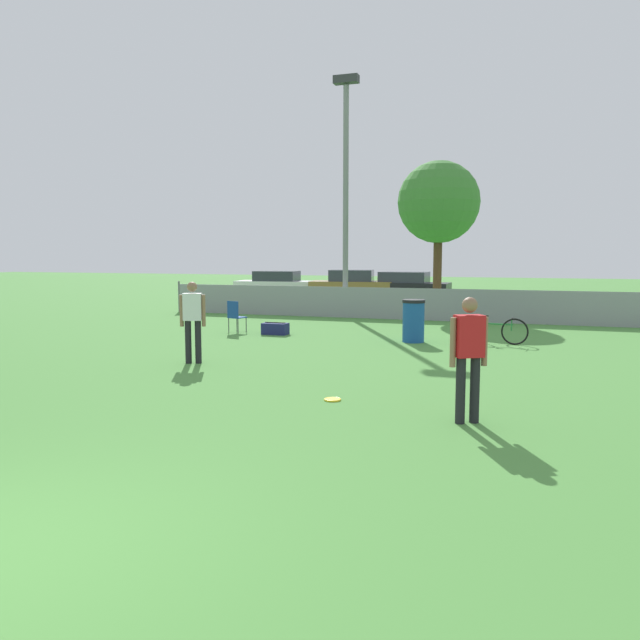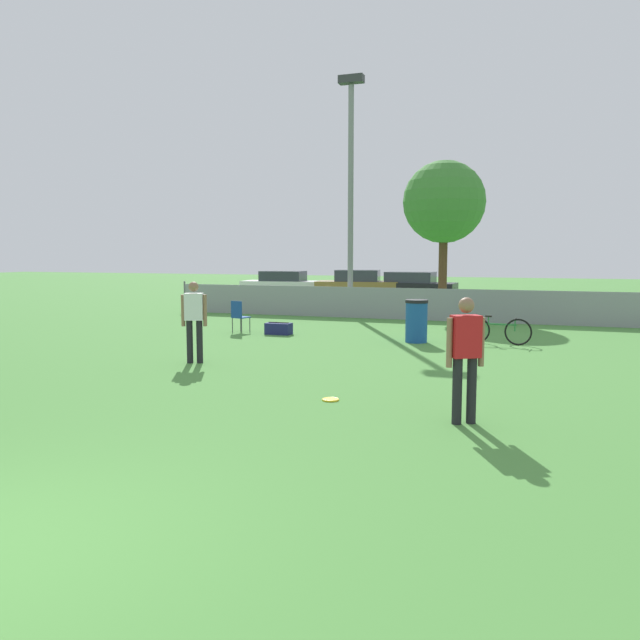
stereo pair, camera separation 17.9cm
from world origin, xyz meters
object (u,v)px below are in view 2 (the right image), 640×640
Objects in this scene: folding_chair_sideline at (239,314)px; parked_car_tan at (358,286)px; player_receiver_white at (194,316)px; trash_bin at (416,321)px; parked_car_white at (283,285)px; frisbee_disc at (331,399)px; bicycle_sideline at (497,330)px; gear_bag_sideline at (279,329)px; parked_car_dark at (410,287)px; player_defender_red at (465,352)px; light_pole at (351,176)px; tree_near_pole at (444,203)px.

folding_chair_sideline is 0.22× the size of parked_car_tan.
parked_car_tan is at bearing -73.23° from folding_chair_sideline.
player_receiver_white is 0.39× the size of parked_car_tan.
trash_bin is 0.26× the size of parked_car_white.
frisbee_disc is 8.80m from folding_chair_sideline.
parked_car_white is (-11.74, 13.52, 0.34)m from bicycle_sideline.
parked_car_dark is (0.82, 14.04, 0.52)m from gear_bag_sideline.
light_pole is at bearing 82.04° from player_defender_red.
player_receiver_white is at bearing -104.36° from tree_near_pole.
trash_bin is (-2.14, 7.49, -0.42)m from player_defender_red.
player_receiver_white reaches higher than parked_car_tan.
folding_chair_sideline is 5.21m from trash_bin.
player_defender_red is 6.53m from player_receiver_white.
player_defender_red is 6.35× the size of frisbee_disc.
trash_bin is at bearing -164.12° from bicycle_sideline.
player_defender_red reaches higher than parked_car_tan.
player_defender_red is (5.82, -13.55, -4.08)m from light_pole.
gear_bag_sideline is (-0.25, 4.88, -0.81)m from player_receiver_white.
parked_car_tan is (-5.18, 6.25, -3.45)m from tree_near_pole.
frisbee_disc is (3.76, -2.21, -0.96)m from player_receiver_white.
trash_bin is 0.26× the size of parked_car_tan.
player_defender_red is at bearing -65.66° from parked_car_white.
player_receiver_white is at bearing -133.01° from bicycle_sideline.
parked_car_tan is at bearing 129.63° from tree_near_pole.
light_pole is 7.81× the size of trash_bin.
folding_chair_sideline is 14.23m from parked_car_dark.
bicycle_sideline is at bearing 1.07° from gear_bag_sideline.
parked_car_white is (-9.75, 13.87, 0.13)m from trash_bin.
player_receiver_white reaches higher than bicycle_sideline.
parked_car_white reaches higher than frisbee_disc.
parked_car_tan is at bearing 125.46° from bicycle_sideline.
player_defender_red is 10.65m from folding_chair_sideline.
player_receiver_white is at bearing -90.54° from parked_car_dark.
parked_car_white is (-5.77, 13.63, 0.52)m from gear_bag_sideline.
tree_near_pole reaches higher than player_receiver_white.
player_receiver_white is 6.35× the size of frisbee_disc.
parked_car_white is at bearing 146.17° from tree_near_pole.
tree_near_pole is 7.95× the size of gear_bag_sideline.
frisbee_disc is 0.06× the size of parked_car_white.
gear_bag_sideline is at bearing -173.05° from bicycle_sideline.
player_defender_red is at bearing -79.90° from tree_near_pole.
bicycle_sideline is (7.20, 0.15, -0.18)m from folding_chair_sideline.
light_pole reaches higher than gear_bag_sideline.
light_pole is 7.61m from gear_bag_sideline.
frisbee_disc is 21.38m from parked_car_dark.
parked_car_white is at bearing 112.93° from gear_bag_sideline.
gear_bag_sideline is (-6.12, 7.73, -0.81)m from player_defender_red.
trash_bin reaches higher than frisbee_disc.
parked_car_dark is (-5.14, 13.93, 0.33)m from bicycle_sideline.
parked_car_white is (-9.18, 6.15, -3.48)m from tree_near_pole.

